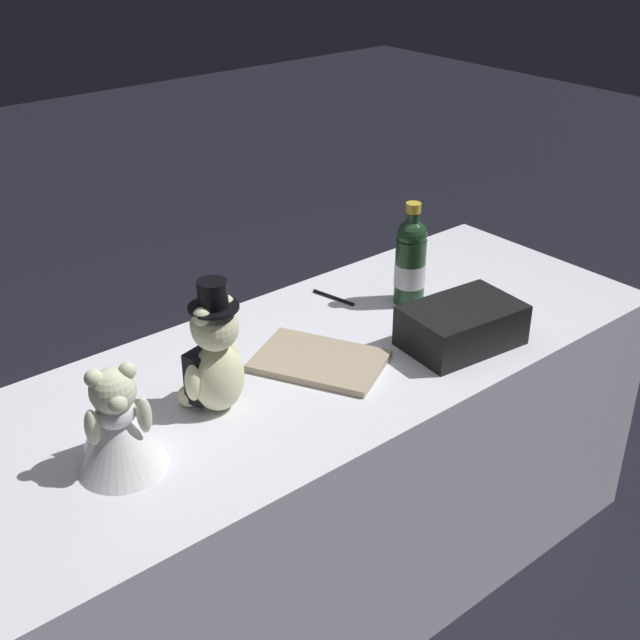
% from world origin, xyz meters
% --- Properties ---
extents(ground_plane, '(12.00, 12.00, 0.00)m').
position_xyz_m(ground_plane, '(0.00, 0.00, 0.00)').
color(ground_plane, black).
extents(reception_table, '(1.88, 0.72, 0.74)m').
position_xyz_m(reception_table, '(0.00, 0.00, 0.37)').
color(reception_table, white).
rests_on(reception_table, ground_plane).
extents(teddy_bear_groom, '(0.16, 0.15, 0.31)m').
position_xyz_m(teddy_bear_groom, '(-0.32, -0.02, 0.87)').
color(teddy_bear_groom, beige).
rests_on(teddy_bear_groom, reception_table).
extents(teddy_bear_bride, '(0.19, 0.23, 0.24)m').
position_xyz_m(teddy_bear_bride, '(-0.58, -0.07, 0.84)').
color(teddy_bear_bride, white).
rests_on(teddy_bear_bride, reception_table).
extents(champagne_bottle, '(0.09, 0.09, 0.29)m').
position_xyz_m(champagne_bottle, '(0.38, 0.07, 0.86)').
color(champagne_bottle, '#1D3B20').
rests_on(champagne_bottle, reception_table).
extents(signing_pen, '(0.04, 0.15, 0.01)m').
position_xyz_m(signing_pen, '(0.23, 0.22, 0.74)').
color(signing_pen, black).
rests_on(signing_pen, reception_table).
extents(gift_case_black, '(0.31, 0.22, 0.11)m').
position_xyz_m(gift_case_black, '(0.31, -0.18, 0.79)').
color(gift_case_black, black).
rests_on(gift_case_black, reception_table).
extents(guestbook, '(0.33, 0.37, 0.02)m').
position_xyz_m(guestbook, '(-0.03, -0.03, 0.75)').
color(guestbook, tan).
rests_on(guestbook, reception_table).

